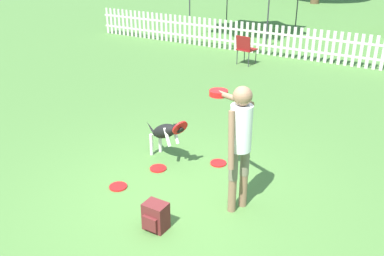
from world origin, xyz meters
name	(u,v)px	position (x,y,z in m)	size (l,w,h in m)	color
ground_plane	(182,197)	(0.00, 0.00, 0.00)	(240.00, 240.00, 0.00)	#4C7A38
handler_person	(239,133)	(0.74, 0.19, 1.10)	(0.90, 0.95, 1.73)	#8C664C
leaping_dog	(166,132)	(-0.80, 0.80, 0.52)	(1.04, 0.55, 0.85)	black
frisbee_near_handler	(218,163)	(-0.01, 1.12, 0.01)	(0.26, 0.26, 0.02)	red
frisbee_near_dog	(158,168)	(-0.74, 0.48, 0.01)	(0.26, 0.26, 0.02)	red
frisbee_midfield	(118,187)	(-0.93, -0.27, 0.01)	(0.26, 0.26, 0.02)	red
backpack_on_grass	(156,216)	(0.11, -0.77, 0.18)	(0.29, 0.26, 0.36)	maroon
picket_fence	(333,48)	(0.00, 8.14, 0.47)	(17.12, 0.04, 0.94)	silver
folding_chair_center	(245,47)	(-2.11, 6.74, 0.51)	(0.52, 0.54, 0.85)	#333338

